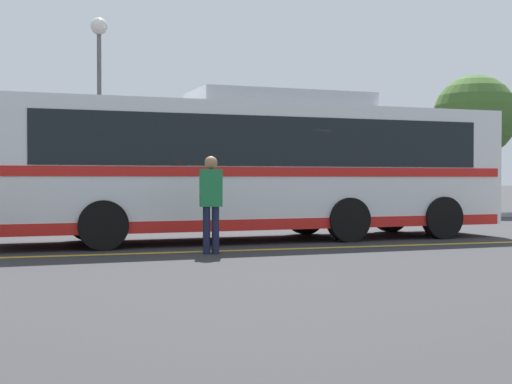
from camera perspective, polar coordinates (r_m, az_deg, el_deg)
ground_plane at (r=16.63m, az=0.33°, el=-3.84°), size 220.00×220.00×0.00m
lane_strip_0 at (r=14.48m, az=2.57°, el=-4.56°), size 31.86×0.20×0.01m
curb_strip at (r=23.35m, az=-5.08°, el=-2.25°), size 39.86×0.36×0.15m
transit_bus at (r=16.50m, az=0.05°, el=2.24°), size 12.28×3.15×3.42m
parked_car_1 at (r=20.92m, az=-19.31°, el=-0.97°), size 4.35×2.00×1.38m
parked_car_2 at (r=21.62m, az=-5.21°, el=-0.69°), size 4.64×2.02×1.52m
pedestrian_2 at (r=13.46m, az=-3.62°, el=-0.46°), size 0.45×0.28×1.85m
street_lamp at (r=23.78m, az=-12.44°, el=9.57°), size 0.55×0.55×6.60m
tree_0 at (r=30.25m, az=17.11°, el=5.79°), size 3.33×3.33×5.62m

